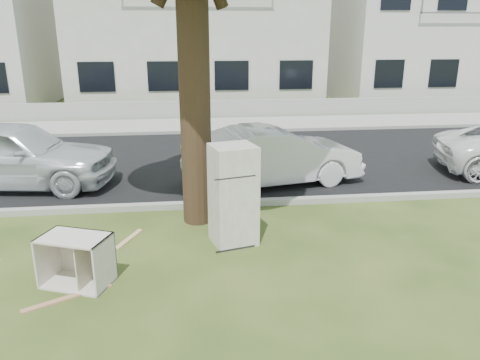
{
  "coord_description": "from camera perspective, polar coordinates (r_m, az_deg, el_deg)",
  "views": [
    {
      "loc": [
        -0.55,
        -6.36,
        3.39
      ],
      "look_at": [
        0.25,
        0.6,
        1.15
      ],
      "focal_mm": 35.0,
      "sensor_mm": 36.0,
      "label": 1
    }
  ],
  "objects": [
    {
      "name": "ground",
      "position": [
        7.23,
        -1.45,
        -10.21
      ],
      "size": [
        120.0,
        120.0,
        0.0
      ],
      "primitive_type": "plane",
      "color": "#2A3E16"
    },
    {
      "name": "road",
      "position": [
        12.83,
        -3.87,
        2.42
      ],
      "size": [
        120.0,
        7.0,
        0.01
      ],
      "primitive_type": "cube",
      "color": "black",
      "rests_on": "ground"
    },
    {
      "name": "kerb_near",
      "position": [
        9.46,
        -2.79,
        -3.27
      ],
      "size": [
        120.0,
        0.18,
        0.12
      ],
      "primitive_type": "cube",
      "color": "gray",
      "rests_on": "ground"
    },
    {
      "name": "kerb_far",
      "position": [
        16.28,
        -4.49,
        5.68
      ],
      "size": [
        120.0,
        0.18,
        0.12
      ],
      "primitive_type": "cube",
      "color": "gray",
      "rests_on": "ground"
    },
    {
      "name": "sidewalk",
      "position": [
        17.7,
        -4.68,
        6.67
      ],
      "size": [
        120.0,
        2.8,
        0.01
      ],
      "primitive_type": "cube",
      "color": "gray",
      "rests_on": "ground"
    },
    {
      "name": "low_wall",
      "position": [
        19.21,
        -4.88,
        8.59
      ],
      "size": [
        120.0,
        0.15,
        0.7
      ],
      "primitive_type": "cube",
      "color": "gray",
      "rests_on": "ground"
    },
    {
      "name": "townhouse_center",
      "position": [
        23.87,
        -5.52,
        18.48
      ],
      "size": [
        11.22,
        8.16,
        7.44
      ],
      "color": "beige",
      "rests_on": "ground"
    },
    {
      "name": "townhouse_right",
      "position": [
        26.96,
        22.16,
        16.59
      ],
      "size": [
        10.2,
        8.16,
        6.84
      ],
      "color": "beige",
      "rests_on": "ground"
    },
    {
      "name": "fridge",
      "position": [
        7.63,
        -0.82,
        -1.84
      ],
      "size": [
        0.82,
        0.79,
        1.66
      ],
      "primitive_type": "cube",
      "rotation": [
        0.0,
        0.0,
        0.25
      ],
      "color": "silver",
      "rests_on": "ground"
    },
    {
      "name": "cabinet",
      "position": [
        6.94,
        -19.34,
        -9.22
      ],
      "size": [
        1.06,
        0.86,
        0.72
      ],
      "primitive_type": "cube",
      "rotation": [
        0.0,
        0.0,
        -0.37
      ],
      "color": "white",
      "rests_on": "ground"
    },
    {
      "name": "plank_a",
      "position": [
        6.79,
        -20.23,
        -13.31
      ],
      "size": [
        1.08,
        0.65,
        0.02
      ],
      "primitive_type": "cube",
      "rotation": [
        0.0,
        0.0,
        0.5
      ],
      "color": "#A77851",
      "rests_on": "ground"
    },
    {
      "name": "plank_c",
      "position": [
        8.23,
        -13.38,
        -6.99
      ],
      "size": [
        0.41,
        0.77,
        0.02
      ],
      "primitive_type": "cube",
      "rotation": [
        0.0,
        0.0,
        1.15
      ],
      "color": "tan",
      "rests_on": "ground"
    },
    {
      "name": "car_center",
      "position": [
        10.69,
        4.02,
        2.94
      ],
      "size": [
        4.23,
        2.19,
        1.33
      ],
      "primitive_type": "imported",
      "rotation": [
        0.0,
        0.0,
        1.77
      ],
      "color": "silver",
      "rests_on": "ground"
    },
    {
      "name": "car_left",
      "position": [
        11.61,
        -25.96,
        2.85
      ],
      "size": [
        4.66,
        2.37,
        1.52
      ],
      "primitive_type": "imported",
      "rotation": [
        0.0,
        0.0,
        1.44
      ],
      "color": "silver",
      "rests_on": "ground"
    }
  ]
}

